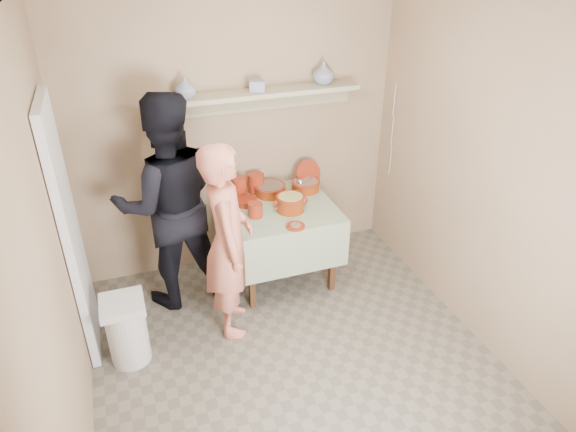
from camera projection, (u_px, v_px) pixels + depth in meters
name	position (u px, v px, depth m)	size (l,w,h in m)	color
ground	(302.00, 374.00, 3.88)	(3.50, 3.50, 0.00)	#696152
tile_panel	(71.00, 234.00, 3.74)	(0.06, 0.70, 2.00)	silver
plate_stack_a	(239.00, 187.00, 4.73)	(0.15, 0.15, 0.20)	maroon
plate_stack_b	(256.00, 183.00, 4.82)	(0.15, 0.15, 0.18)	maroon
bowl_stack	(255.00, 210.00, 4.42)	(0.13, 0.13, 0.13)	maroon
empty_bowl	(247.00, 202.00, 4.63)	(0.19, 0.19, 0.06)	maroon
propped_lid	(308.00, 174.00, 4.93)	(0.27, 0.27, 0.02)	maroon
vase_right	(324.00, 73.00, 4.56)	(0.19, 0.19, 0.20)	navy
vase_left	(185.00, 88.00, 4.18)	(0.17, 0.17, 0.18)	navy
ceramic_box	(257.00, 86.00, 4.38)	(0.13, 0.09, 0.09)	navy
person_cook	(228.00, 242.00, 3.98)	(0.60, 0.39, 1.63)	#D3725B
person_helper	(169.00, 204.00, 4.26)	(0.92, 0.72, 1.89)	black
room_shell	(306.00, 182.00, 3.09)	(3.04, 3.54, 2.62)	#9D7F60
serving_table	(279.00, 217.00, 4.69)	(0.97, 0.97, 0.76)	#4C2D16
cazuela_meat_a	(270.00, 189.00, 4.79)	(0.30, 0.30, 0.10)	maroon
cazuela_meat_b	(306.00, 185.00, 4.86)	(0.28, 0.28, 0.10)	maroon
ladle	(301.00, 182.00, 4.79)	(0.08, 0.26, 0.19)	silver
cazuela_rice	(291.00, 202.00, 4.50)	(0.33, 0.25, 0.14)	maroon
front_plate	(295.00, 226.00, 4.28)	(0.16, 0.16, 0.03)	maroon
wall_shelf	(259.00, 95.00, 4.47)	(1.80, 0.25, 0.21)	tan
trash_bin	(127.00, 330.00, 3.89)	(0.32, 0.32, 0.56)	silver
electrical_cord	(392.00, 131.00, 4.91)	(0.01, 0.05, 0.90)	silver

